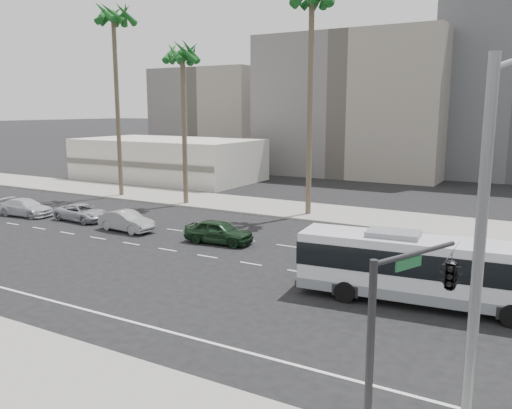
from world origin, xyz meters
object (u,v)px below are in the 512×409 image
Objects in this scene: traffic_signal at (443,277)px; palm_mid at (182,59)px; car_b at (126,221)px; streetlight_corner at (488,256)px; palm_near at (312,2)px; palm_far at (113,21)px; car_c at (82,213)px; car_a at (219,232)px; city_bus at (425,268)px; car_d at (26,207)px.

traffic_signal is 37.49m from palm_mid.
streetlight_corner reaches higher than car_b.
palm_near is 0.99× the size of palm_far.
streetlight_corner is (30.65, -16.99, 5.08)m from car_c.
palm_far reaches higher than traffic_signal.
traffic_signal is (16.37, -14.62, 3.80)m from car_a.
car_b is 0.81× the size of traffic_signal.
car_a is 24.54m from streetlight_corner.
palm_near is at bearing -12.53° from car_a.
streetlight_corner is at bearing -79.10° from city_bus.
palm_far is (-5.65, 10.14, 16.20)m from car_c.
car_b is 11.00m from car_d.
traffic_signal is 0.30× the size of palm_near.
palm_near is at bearing -65.07° from car_d.
traffic_signal reaches higher than car_c.
car_d is 19.58m from palm_far.
car_d is 0.47× the size of streetlight_corner.
car_c is at bearing -60.89° from palm_far.
car_b is at bearing 87.28° from car_a.
palm_far is at bearing 49.74° from car_b.
car_a is 13.17m from car_c.
palm_far is at bearing 177.01° from palm_mid.
car_d is (-18.66, -0.41, -0.08)m from car_a.
palm_near reaches higher than car_b.
car_d is at bearing -127.75° from palm_mid.
traffic_signal reaches higher than city_bus.
palm_near reaches higher than car_d.
car_c is 24.10m from palm_near.
palm_mid reaches higher than traffic_signal.
palm_near is at bearing -33.34° from car_b.
streetlight_corner is at bearing -59.73° from palm_near.
traffic_signal is at bearing 132.88° from streetlight_corner.
city_bus is at bearing -96.16° from car_b.
car_a is 7.67m from car_b.
car_d is 0.33× the size of palm_mid.
palm_near is (14.50, 10.68, 16.02)m from car_c.
car_c is 0.33× the size of palm_mid.
car_a is at bearing -89.82° from car_c.
car_b is 16.41m from palm_mid.
traffic_signal is (29.53, -15.14, 3.92)m from car_c.
car_d is at bearing -178.69° from traffic_signal.
palm_mid reaches higher than car_c.
city_bus is at bearing -102.27° from car_d.
car_d is at bearing -149.88° from palm_near.
car_c is 0.85× the size of traffic_signal.
car_c is at bearing -143.64° from palm_near.
palm_mid is 0.78× the size of palm_far.
traffic_signal is 0.30× the size of palm_far.
palm_near is at bearing 4.72° from palm_mid.
car_a is 1.02× the size of car_b.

